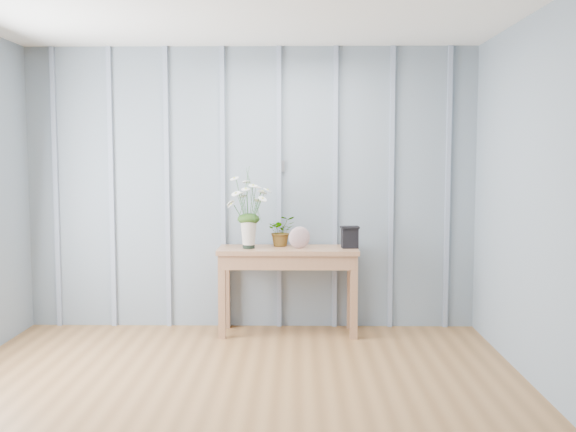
{
  "coord_description": "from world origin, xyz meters",
  "views": [
    {
      "loc": [
        0.42,
        -3.76,
        1.54
      ],
      "look_at": [
        0.33,
        1.94,
        1.03
      ],
      "focal_mm": 42.0,
      "sensor_mm": 36.0,
      "label": 1
    }
  ],
  "objects_px": {
    "daisy_vase": "(249,201)",
    "felt_disc_vessel": "(299,237)",
    "carved_box": "(350,237)",
    "sideboard": "(288,261)"
  },
  "relations": [
    {
      "from": "daisy_vase",
      "to": "felt_disc_vessel",
      "type": "height_order",
      "value": "daisy_vase"
    },
    {
      "from": "sideboard",
      "to": "felt_disc_vessel",
      "type": "height_order",
      "value": "felt_disc_vessel"
    },
    {
      "from": "sideboard",
      "to": "carved_box",
      "type": "xyz_separation_m",
      "value": [
        0.53,
        -0.01,
        0.21
      ]
    },
    {
      "from": "daisy_vase",
      "to": "carved_box",
      "type": "distance_m",
      "value": 0.92
    },
    {
      "from": "carved_box",
      "to": "felt_disc_vessel",
      "type": "bearing_deg",
      "value": -175.8
    },
    {
      "from": "sideboard",
      "to": "daisy_vase",
      "type": "distance_m",
      "value": 0.63
    },
    {
      "from": "carved_box",
      "to": "sideboard",
      "type": "bearing_deg",
      "value": 179.35
    },
    {
      "from": "sideboard",
      "to": "daisy_vase",
      "type": "height_order",
      "value": "daisy_vase"
    },
    {
      "from": "sideboard",
      "to": "carved_box",
      "type": "distance_m",
      "value": 0.57
    },
    {
      "from": "sideboard",
      "to": "daisy_vase",
      "type": "xyz_separation_m",
      "value": [
        -0.34,
        -0.05,
        0.52
      ]
    }
  ]
}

